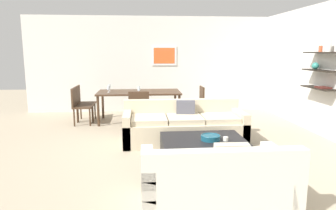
% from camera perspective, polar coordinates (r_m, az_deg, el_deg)
% --- Properties ---
extents(ground_plane, '(18.00, 18.00, 0.00)m').
position_cam_1_polar(ground_plane, '(5.61, 2.23, -7.89)').
color(ground_plane, tan).
extents(back_wall_unit, '(8.40, 0.09, 2.70)m').
position_cam_1_polar(back_wall_unit, '(8.89, 1.32, 7.62)').
color(back_wall_unit, silver).
rests_on(back_wall_unit, ground).
extents(right_wall_shelf_unit, '(0.34, 8.20, 2.70)m').
position_cam_1_polar(right_wall_shelf_unit, '(6.98, 27.26, 5.84)').
color(right_wall_shelf_unit, silver).
rests_on(right_wall_shelf_unit, ground).
extents(sofa_beige, '(2.29, 0.90, 0.78)m').
position_cam_1_polar(sofa_beige, '(5.87, 3.00, -4.13)').
color(sofa_beige, beige).
rests_on(sofa_beige, ground).
extents(loveseat_white, '(1.65, 0.90, 0.78)m').
position_cam_1_polar(loveseat_white, '(3.53, 8.98, -14.10)').
color(loveseat_white, silver).
rests_on(loveseat_white, ground).
extents(coffee_table, '(1.29, 1.02, 0.38)m').
position_cam_1_polar(coffee_table, '(4.85, 6.62, -8.52)').
color(coffee_table, black).
rests_on(coffee_table, ground).
extents(decorative_bowl, '(0.30, 0.30, 0.08)m').
position_cam_1_polar(decorative_bowl, '(4.74, 7.96, -6.01)').
color(decorative_bowl, navy).
rests_on(decorative_bowl, coffee_table).
extents(candle_jar, '(0.08, 0.08, 0.06)m').
position_cam_1_polar(candle_jar, '(4.75, 10.73, -6.24)').
color(candle_jar, silver).
rests_on(candle_jar, coffee_table).
extents(dining_table, '(2.01, 0.99, 0.75)m').
position_cam_1_polar(dining_table, '(7.54, -5.43, 2.07)').
color(dining_table, '#422D1E').
rests_on(dining_table, ground).
extents(dining_chair_right_near, '(0.44, 0.44, 0.88)m').
position_cam_1_polar(dining_chair_right_near, '(7.47, 5.48, 0.58)').
color(dining_chair_right_near, '#422D1E').
rests_on(dining_chair_right_near, ground).
extents(dining_chair_foot, '(0.44, 0.44, 0.88)m').
position_cam_1_polar(dining_chair_foot, '(6.68, -5.45, -0.55)').
color(dining_chair_foot, '#422D1E').
rests_on(dining_chair_foot, ground).
extents(dining_chair_left_near, '(0.44, 0.44, 0.88)m').
position_cam_1_polar(dining_chair_left_near, '(7.50, -16.28, 0.25)').
color(dining_chair_left_near, '#422D1E').
rests_on(dining_chair_left_near, ground).
extents(dining_chair_left_far, '(0.44, 0.44, 0.88)m').
position_cam_1_polar(dining_chair_left_far, '(7.93, -15.67, 0.80)').
color(dining_chair_left_far, '#422D1E').
rests_on(dining_chair_left_far, ground).
extents(wine_glass_foot, '(0.06, 0.06, 0.17)m').
position_cam_1_polar(wine_glass_foot, '(7.09, -5.48, 3.03)').
color(wine_glass_foot, silver).
rests_on(wine_glass_foot, dining_table).
extents(wine_glass_left_far, '(0.06, 0.06, 0.17)m').
position_cam_1_polar(wine_glass_left_far, '(7.68, -10.91, 3.42)').
color(wine_glass_left_far, silver).
rests_on(wine_glass_left_far, dining_table).
extents(wine_glass_left_near, '(0.07, 0.07, 0.16)m').
position_cam_1_polar(wine_glass_left_near, '(7.44, -11.09, 3.15)').
color(wine_glass_left_near, silver).
rests_on(wine_glass_left_near, dining_table).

